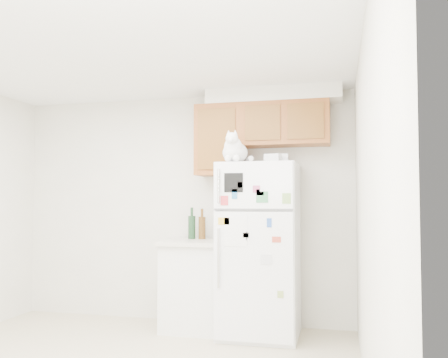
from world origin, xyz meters
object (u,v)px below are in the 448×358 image
(bottle_green, at_px, (192,223))
(bottle_amber, at_px, (202,224))
(storage_box_front, at_px, (273,159))
(base_counter, at_px, (195,284))
(refrigerator, at_px, (259,249))
(cat, at_px, (235,151))
(storage_box_back, at_px, (279,159))

(bottle_green, relative_size, bottle_amber, 1.04)
(storage_box_front, bearing_deg, base_counter, -178.53)
(refrigerator, relative_size, base_counter, 1.85)
(base_counter, distance_m, cat, 1.47)
(storage_box_back, bearing_deg, bottle_green, 163.37)
(refrigerator, height_order, base_counter, refrigerator)
(storage_box_front, bearing_deg, bottle_amber, 170.66)
(storage_box_back, distance_m, bottle_amber, 1.09)
(storage_box_front, bearing_deg, bottle_green, 173.73)
(cat, distance_m, bottle_green, 1.03)
(refrigerator, distance_m, bottle_amber, 0.74)
(storage_box_back, height_order, bottle_amber, storage_box_back)
(storage_box_back, xyz_separation_m, bottle_amber, (-0.85, 0.16, -0.67))
(refrigerator, xyz_separation_m, bottle_amber, (-0.66, 0.23, 0.23))
(storage_box_front, bearing_deg, refrigerator, 170.34)
(refrigerator, relative_size, bottle_green, 5.01)
(storage_box_front, bearing_deg, storage_box_back, 79.70)
(refrigerator, height_order, bottle_green, refrigerator)
(base_counter, bearing_deg, storage_box_back, -0.31)
(storage_box_back, relative_size, bottle_amber, 0.55)
(cat, xyz_separation_m, storage_box_back, (0.39, 0.31, -0.06))
(storage_box_back, bearing_deg, storage_box_front, -118.20)
(cat, distance_m, bottle_amber, 0.98)
(bottle_amber, bearing_deg, base_counter, -99.28)
(refrigerator, relative_size, cat, 3.93)
(base_counter, xyz_separation_m, storage_box_front, (0.83, -0.13, 1.28))
(bottle_amber, bearing_deg, storage_box_back, -10.84)
(base_counter, height_order, cat, cat)
(base_counter, height_order, storage_box_front, storage_box_front)
(refrigerator, xyz_separation_m, storage_box_front, (0.14, -0.05, 0.89))
(refrigerator, relative_size, bottle_amber, 5.21)
(refrigerator, distance_m, storage_box_back, 0.92)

